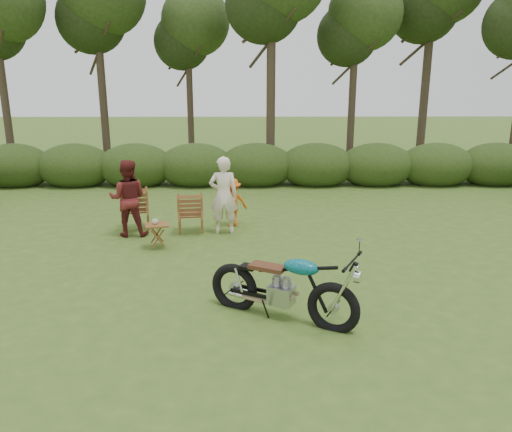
{
  "coord_description": "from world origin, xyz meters",
  "views": [
    {
      "loc": [
        -0.24,
        -7.39,
        3.43
      ],
      "look_at": [
        -0.12,
        1.76,
        0.9
      ],
      "focal_mm": 35.0,
      "sensor_mm": 36.0,
      "label": 1
    }
  ],
  "objects_px": {
    "lawn_chair_right": "(191,231)",
    "adult_a": "(224,233)",
    "lawn_chair_left": "(136,228)",
    "child": "(233,226)",
    "motorcycle": "(281,317)",
    "side_table": "(157,236)",
    "cup": "(155,222)",
    "adult_b": "(130,235)"
  },
  "relations": [
    {
      "from": "lawn_chair_right",
      "to": "adult_b",
      "type": "relative_size",
      "value": 0.55
    },
    {
      "from": "side_table",
      "to": "child",
      "type": "relative_size",
      "value": 0.44
    },
    {
      "from": "motorcycle",
      "to": "child",
      "type": "distance_m",
      "value": 4.88
    },
    {
      "from": "lawn_chair_left",
      "to": "adult_a",
      "type": "height_order",
      "value": "adult_a"
    },
    {
      "from": "child",
      "to": "cup",
      "type": "bearing_deg",
      "value": 26.33
    },
    {
      "from": "lawn_chair_left",
      "to": "adult_b",
      "type": "xyz_separation_m",
      "value": [
        -0.02,
        -0.55,
        0.0
      ]
    },
    {
      "from": "adult_a",
      "to": "child",
      "type": "bearing_deg",
      "value": -110.69
    },
    {
      "from": "motorcycle",
      "to": "cup",
      "type": "height_order",
      "value": "motorcycle"
    },
    {
      "from": "side_table",
      "to": "motorcycle",
      "type": "bearing_deg",
      "value": -53.14
    },
    {
      "from": "lawn_chair_right",
      "to": "side_table",
      "type": "height_order",
      "value": "side_table"
    },
    {
      "from": "motorcycle",
      "to": "lawn_chair_left",
      "type": "height_order",
      "value": "motorcycle"
    },
    {
      "from": "cup",
      "to": "child",
      "type": "height_order",
      "value": "cup"
    },
    {
      "from": "lawn_chair_left",
      "to": "cup",
      "type": "bearing_deg",
      "value": 105.25
    },
    {
      "from": "lawn_chair_left",
      "to": "child",
      "type": "bearing_deg",
      "value": 172.39
    },
    {
      "from": "lawn_chair_right",
      "to": "child",
      "type": "xyz_separation_m",
      "value": [
        0.95,
        0.45,
        0.0
      ]
    },
    {
      "from": "lawn_chair_right",
      "to": "lawn_chair_left",
      "type": "xyz_separation_m",
      "value": [
        -1.33,
        0.27,
        0.0
      ]
    },
    {
      "from": "lawn_chair_left",
      "to": "adult_b",
      "type": "height_order",
      "value": "adult_b"
    },
    {
      "from": "motorcycle",
      "to": "adult_a",
      "type": "distance_m",
      "value": 4.36
    },
    {
      "from": "motorcycle",
      "to": "lawn_chair_right",
      "type": "relative_size",
      "value": 2.36
    },
    {
      "from": "side_table",
      "to": "adult_b",
      "type": "bearing_deg",
      "value": 131.34
    },
    {
      "from": "lawn_chair_left",
      "to": "cup",
      "type": "xyz_separation_m",
      "value": [
        0.73,
        -1.41,
        0.57
      ]
    },
    {
      "from": "child",
      "to": "side_table",
      "type": "bearing_deg",
      "value": 27.41
    },
    {
      "from": "adult_b",
      "to": "cup",
      "type": "bearing_deg",
      "value": 127.62
    },
    {
      "from": "lawn_chair_right",
      "to": "adult_a",
      "type": "distance_m",
      "value": 0.79
    },
    {
      "from": "cup",
      "to": "adult_a",
      "type": "relative_size",
      "value": 0.07
    },
    {
      "from": "lawn_chair_right",
      "to": "cup",
      "type": "relative_size",
      "value": 7.41
    },
    {
      "from": "motorcycle",
      "to": "side_table",
      "type": "relative_size",
      "value": 4.33
    },
    {
      "from": "lawn_chair_right",
      "to": "lawn_chair_left",
      "type": "distance_m",
      "value": 1.35
    },
    {
      "from": "cup",
      "to": "child",
      "type": "relative_size",
      "value": 0.11
    },
    {
      "from": "lawn_chair_right",
      "to": "adult_b",
      "type": "xyz_separation_m",
      "value": [
        -1.34,
        -0.28,
        0.0
      ]
    },
    {
      "from": "motorcycle",
      "to": "adult_b",
      "type": "xyz_separation_m",
      "value": [
        -3.17,
        4.08,
        0.0
      ]
    },
    {
      "from": "lawn_chair_left",
      "to": "child",
      "type": "distance_m",
      "value": 2.29
    },
    {
      "from": "adult_a",
      "to": "adult_b",
      "type": "bearing_deg",
      "value": 0.67
    },
    {
      "from": "lawn_chair_left",
      "to": "adult_b",
      "type": "relative_size",
      "value": 0.6
    },
    {
      "from": "motorcycle",
      "to": "side_table",
      "type": "distance_m",
      "value": 4.0
    },
    {
      "from": "motorcycle",
      "to": "cup",
      "type": "relative_size",
      "value": 17.47
    },
    {
      "from": "adult_a",
      "to": "motorcycle",
      "type": "bearing_deg",
      "value": 100.33
    },
    {
      "from": "motorcycle",
      "to": "lawn_chair_right",
      "type": "height_order",
      "value": "motorcycle"
    },
    {
      "from": "adult_b",
      "to": "child",
      "type": "relative_size",
      "value": 1.48
    },
    {
      "from": "lawn_chair_left",
      "to": "cup",
      "type": "height_order",
      "value": "cup"
    },
    {
      "from": "lawn_chair_right",
      "to": "motorcycle",
      "type": "bearing_deg",
      "value": 106.07
    },
    {
      "from": "cup",
      "to": "child",
      "type": "xyz_separation_m",
      "value": [
        1.55,
        1.59,
        -0.57
      ]
    }
  ]
}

